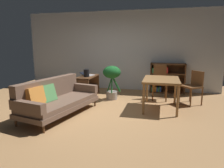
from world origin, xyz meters
The scene contains 11 objects.
ground_plane centered at (0.00, 0.00, 0.00)m, with size 8.16×8.16×0.00m, color #A87A4C.
back_wall_panel centered at (0.00, 2.70, 1.35)m, with size 6.80×0.10×2.70m, color silver.
fabric_couch centered at (-0.79, -0.39, 0.38)m, with size 1.22×2.12×0.81m.
media_console centered at (-0.71, 1.42, 0.30)m, with size 0.43×1.01×0.62m.
open_laptop centered at (-0.75, 1.55, 0.65)m, with size 0.45×0.39×0.10m.
desk_speaker centered at (-0.68, 1.27, 0.74)m, with size 0.17×0.17×0.22m.
potted_floor_plant centered at (0.11, 1.21, 0.65)m, with size 0.52×0.51×0.98m.
dining_table centered at (1.50, 0.61, 0.67)m, with size 0.84×1.13×0.76m.
dining_chair_near centered at (1.45, 1.55, 0.55)m, with size 0.43×0.44×0.99m.
dining_chair_far centered at (2.33, 1.25, 0.52)m, with size 0.61×0.61×0.89m.
bookshelf centered at (1.60, 2.49, 0.49)m, with size 1.11×0.36×0.97m.
Camera 1 is at (1.52, -4.43, 1.58)m, focal length 32.93 mm.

